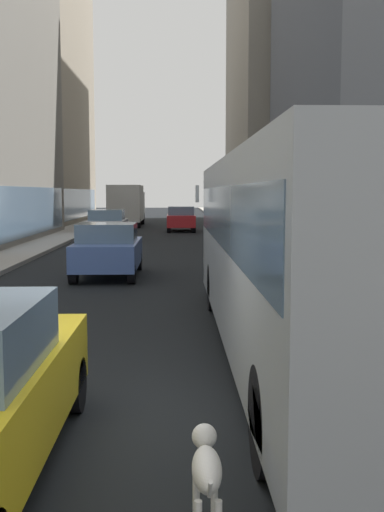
# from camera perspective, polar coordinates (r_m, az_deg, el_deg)

# --- Properties ---
(ground_plane) EXTENTS (120.00, 120.00, 0.00)m
(ground_plane) POSITION_cam_1_polar(r_m,az_deg,el_deg) (41.42, -2.71, 2.46)
(ground_plane) COLOR black
(sidewalk_left) EXTENTS (2.40, 110.00, 0.15)m
(sidewalk_left) POSITION_cam_1_polar(r_m,az_deg,el_deg) (41.91, -10.53, 2.51)
(sidewalk_left) COLOR #9E9991
(sidewalk_left) RESTS_ON ground
(sidewalk_right) EXTENTS (2.40, 110.00, 0.15)m
(sidewalk_right) POSITION_cam_1_polar(r_m,az_deg,el_deg) (41.69, 5.15, 2.57)
(sidewalk_right) COLOR #ADA89E
(sidewalk_right) RESTS_ON ground
(building_left_far) EXTENTS (9.42, 20.36, 21.98)m
(building_left_far) POSITION_cam_1_polar(r_m,az_deg,el_deg) (54.08, -15.68, 14.75)
(building_left_far) COLOR #A0937F
(building_left_far) RESTS_ON ground
(building_right_far) EXTENTS (11.84, 19.28, 29.91)m
(building_right_far) POSITION_cam_1_polar(r_m,az_deg,el_deg) (55.97, 10.44, 18.70)
(building_right_far) COLOR gray
(building_right_far) RESTS_ON ground
(transit_bus) EXTENTS (2.78, 11.53, 3.05)m
(transit_bus) POSITION_cam_1_polar(r_m,az_deg,el_deg) (9.64, 10.27, 1.37)
(transit_bus) COLOR #999EA3
(transit_bus) RESTS_ON ground
(car_silver_sedan) EXTENTS (1.91, 4.15, 1.62)m
(car_silver_sedan) POSITION_cam_1_polar(r_m,az_deg,el_deg) (32.81, -7.92, 2.93)
(car_silver_sedan) COLOR #B7BABF
(car_silver_sedan) RESTS_ON ground
(car_red_coupe) EXTENTS (1.81, 4.17, 1.62)m
(car_red_coupe) POSITION_cam_1_polar(r_m,az_deg,el_deg) (39.98, -1.03, 3.52)
(car_red_coupe) COLOR red
(car_red_coupe) RESTS_ON ground
(car_blue_hatchback) EXTENTS (1.83, 3.92, 1.62)m
(car_blue_hatchback) POSITION_cam_1_polar(r_m,az_deg,el_deg) (18.49, -7.85, 0.60)
(car_blue_hatchback) COLOR #4C6BB7
(car_blue_hatchback) RESTS_ON ground
(box_truck) EXTENTS (2.30, 7.50, 3.05)m
(box_truck) POSITION_cam_1_polar(r_m,az_deg,el_deg) (46.06, -6.11, 4.86)
(box_truck) COLOR silver
(box_truck) RESTS_ON ground
(dalmatian_dog) EXTENTS (0.22, 0.96, 0.72)m
(dalmatian_dog) POSITION_cam_1_polar(r_m,az_deg,el_deg) (4.77, 1.35, -19.14)
(dalmatian_dog) COLOR white
(dalmatian_dog) RESTS_ON ground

